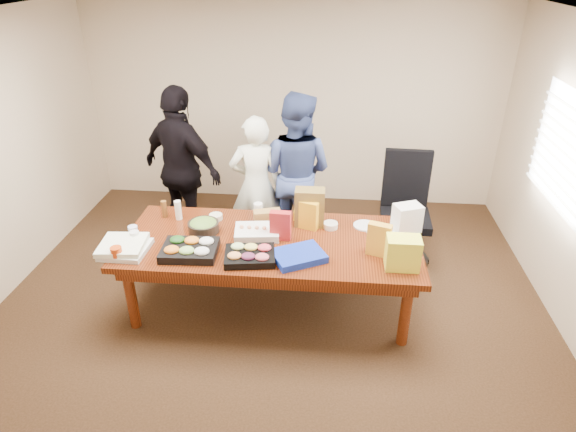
# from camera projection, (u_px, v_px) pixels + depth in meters

# --- Properties ---
(floor) EXTENTS (5.50, 5.00, 0.02)m
(floor) POSITION_uv_depth(u_px,v_px,m) (272.00, 304.00, 4.99)
(floor) COLOR #47301E
(floor) RESTS_ON ground
(ceiling) EXTENTS (5.50, 5.00, 0.02)m
(ceiling) POSITION_uv_depth(u_px,v_px,m) (266.00, 18.00, 3.71)
(ceiling) COLOR white
(ceiling) RESTS_ON wall_back
(wall_back) EXTENTS (5.50, 0.04, 2.70)m
(wall_back) POSITION_uv_depth(u_px,v_px,m) (293.00, 106.00, 6.54)
(wall_back) COLOR beige
(wall_back) RESTS_ON floor
(wall_front) EXTENTS (5.50, 0.04, 2.70)m
(wall_front) POSITION_uv_depth(u_px,v_px,m) (198.00, 415.00, 2.15)
(wall_front) COLOR beige
(wall_front) RESTS_ON floor
(window_panel) EXTENTS (0.03, 1.40, 1.10)m
(window_panel) POSITION_uv_depth(u_px,v_px,m) (566.00, 152.00, 4.58)
(window_panel) COLOR white
(window_panel) RESTS_ON wall_right
(window_blinds) EXTENTS (0.04, 1.36, 1.00)m
(window_blinds) POSITION_uv_depth(u_px,v_px,m) (561.00, 152.00, 4.58)
(window_blinds) COLOR beige
(window_blinds) RESTS_ON wall_right
(conference_table) EXTENTS (2.80, 1.20, 0.75)m
(conference_table) POSITION_uv_depth(u_px,v_px,m) (271.00, 273.00, 4.81)
(conference_table) COLOR #4C1C0F
(conference_table) RESTS_ON floor
(office_chair) EXTENTS (0.65, 0.65, 1.22)m
(office_chair) POSITION_uv_depth(u_px,v_px,m) (406.00, 215.00, 5.38)
(office_chair) COLOR black
(office_chair) RESTS_ON floor
(person_center) EXTENTS (0.65, 0.48, 1.63)m
(person_center) POSITION_uv_depth(u_px,v_px,m) (256.00, 185.00, 5.57)
(person_center) COLOR white
(person_center) RESTS_ON floor
(person_right) EXTENTS (1.08, 0.95, 1.86)m
(person_right) POSITION_uv_depth(u_px,v_px,m) (295.00, 172.00, 5.62)
(person_right) COLOR navy
(person_right) RESTS_ON floor
(person_left) EXTENTS (1.21, 0.96, 1.92)m
(person_left) POSITION_uv_depth(u_px,v_px,m) (183.00, 169.00, 5.62)
(person_left) COLOR black
(person_left) RESTS_ON floor
(veggie_tray) EXTENTS (0.51, 0.41, 0.07)m
(veggie_tray) POSITION_uv_depth(u_px,v_px,m) (190.00, 250.00, 4.41)
(veggie_tray) COLOR black
(veggie_tray) RESTS_ON conference_table
(fruit_tray) EXTENTS (0.48, 0.40, 0.07)m
(fruit_tray) POSITION_uv_depth(u_px,v_px,m) (250.00, 256.00, 4.33)
(fruit_tray) COLOR black
(fruit_tray) RESTS_ON conference_table
(sheet_cake) EXTENTS (0.45, 0.36, 0.07)m
(sheet_cake) POSITION_uv_depth(u_px,v_px,m) (257.00, 232.00, 4.69)
(sheet_cake) COLOR white
(sheet_cake) RESTS_ON conference_table
(salad_bowl) EXTENTS (0.30, 0.30, 0.10)m
(salad_bowl) POSITION_uv_depth(u_px,v_px,m) (204.00, 227.00, 4.76)
(salad_bowl) COLOR black
(salad_bowl) RESTS_ON conference_table
(chip_bag_blue) EXTENTS (0.54, 0.49, 0.07)m
(chip_bag_blue) POSITION_uv_depth(u_px,v_px,m) (299.00, 256.00, 4.33)
(chip_bag_blue) COLOR #122AA2
(chip_bag_blue) RESTS_ON conference_table
(chip_bag_red) EXTENTS (0.20, 0.09, 0.28)m
(chip_bag_red) POSITION_uv_depth(u_px,v_px,m) (280.00, 226.00, 4.59)
(chip_bag_red) COLOR #B32222
(chip_bag_red) RESTS_ON conference_table
(chip_bag_yellow) EXTENTS (0.22, 0.14, 0.31)m
(chip_bag_yellow) POSITION_uv_depth(u_px,v_px,m) (379.00, 240.00, 4.34)
(chip_bag_yellow) COLOR gold
(chip_bag_yellow) RESTS_ON conference_table
(chip_bag_orange) EXTENTS (0.20, 0.14, 0.29)m
(chip_bag_orange) POSITION_uv_depth(u_px,v_px,m) (309.00, 215.00, 4.77)
(chip_bag_orange) COLOR orange
(chip_bag_orange) RESTS_ON conference_table
(mayo_jar) EXTENTS (0.11, 0.11, 0.14)m
(mayo_jar) POSITION_uv_depth(u_px,v_px,m) (258.00, 210.00, 5.04)
(mayo_jar) COLOR white
(mayo_jar) RESTS_ON conference_table
(mustard_bottle) EXTENTS (0.06, 0.06, 0.17)m
(mustard_bottle) POSITION_uv_depth(u_px,v_px,m) (306.00, 219.00, 4.83)
(mustard_bottle) COLOR yellow
(mustard_bottle) RESTS_ON conference_table
(dressing_bottle) EXTENTS (0.07, 0.07, 0.18)m
(dressing_bottle) POSITION_uv_depth(u_px,v_px,m) (164.00, 209.00, 5.00)
(dressing_bottle) COLOR brown
(dressing_bottle) RESTS_ON conference_table
(ranch_bottle) EXTENTS (0.08, 0.08, 0.20)m
(ranch_bottle) POSITION_uv_depth(u_px,v_px,m) (178.00, 210.00, 4.96)
(ranch_bottle) COLOR white
(ranch_bottle) RESTS_ON conference_table
(banana_bunch) EXTENTS (0.27, 0.16, 0.09)m
(banana_bunch) POSITION_uv_depth(u_px,v_px,m) (307.00, 214.00, 5.01)
(banana_bunch) COLOR orange
(banana_bunch) RESTS_ON conference_table
(bread_loaf) EXTENTS (0.29, 0.18, 0.11)m
(bread_loaf) POSITION_uv_depth(u_px,v_px,m) (267.00, 215.00, 4.96)
(bread_loaf) COLOR #A4773A
(bread_loaf) RESTS_ON conference_table
(kraft_bag) EXTENTS (0.29, 0.17, 0.38)m
(kraft_bag) POSITION_uv_depth(u_px,v_px,m) (310.00, 207.00, 4.82)
(kraft_bag) COLOR brown
(kraft_bag) RESTS_ON conference_table
(red_cup) EXTENTS (0.11, 0.11, 0.13)m
(red_cup) POSITION_uv_depth(u_px,v_px,m) (117.00, 254.00, 4.30)
(red_cup) COLOR #BF3B0C
(red_cup) RESTS_ON conference_table
(clear_cup_a) EXTENTS (0.09, 0.09, 0.12)m
(clear_cup_a) POSITION_uv_depth(u_px,v_px,m) (135.00, 237.00, 4.57)
(clear_cup_a) COLOR white
(clear_cup_a) RESTS_ON conference_table
(clear_cup_b) EXTENTS (0.11, 0.11, 0.12)m
(clear_cup_b) POSITION_uv_depth(u_px,v_px,m) (133.00, 232.00, 4.65)
(clear_cup_b) COLOR silver
(clear_cup_b) RESTS_ON conference_table
(pizza_box_lower) EXTENTS (0.40, 0.40, 0.05)m
(pizza_box_lower) POSITION_uv_depth(u_px,v_px,m) (126.00, 249.00, 4.44)
(pizza_box_lower) COLOR silver
(pizza_box_lower) RESTS_ON conference_table
(pizza_box_upper) EXTENTS (0.42, 0.42, 0.05)m
(pizza_box_upper) POSITION_uv_depth(u_px,v_px,m) (122.00, 245.00, 4.43)
(pizza_box_upper) COLOR white
(pizza_box_upper) RESTS_ON pizza_box_lower
(plate_a) EXTENTS (0.33, 0.33, 0.02)m
(plate_a) POSITION_uv_depth(u_px,v_px,m) (380.00, 232.00, 4.76)
(plate_a) COLOR white
(plate_a) RESTS_ON conference_table
(plate_b) EXTENTS (0.23, 0.23, 0.01)m
(plate_b) POSITION_uv_depth(u_px,v_px,m) (365.00, 226.00, 4.87)
(plate_b) COLOR silver
(plate_b) RESTS_ON conference_table
(dip_bowl_a) EXTENTS (0.18, 0.18, 0.06)m
(dip_bowl_a) POSITION_uv_depth(u_px,v_px,m) (330.00, 225.00, 4.83)
(dip_bowl_a) COLOR silver
(dip_bowl_a) RESTS_ON conference_table
(dip_bowl_b) EXTENTS (0.17, 0.17, 0.05)m
(dip_bowl_b) POSITION_uv_depth(u_px,v_px,m) (216.00, 217.00, 4.99)
(dip_bowl_b) COLOR beige
(dip_bowl_b) RESTS_ON conference_table
(grocery_bag_white) EXTENTS (0.30, 0.26, 0.27)m
(grocery_bag_white) POSITION_uv_depth(u_px,v_px,m) (407.00, 218.00, 4.74)
(grocery_bag_white) COLOR white
(grocery_bag_white) RESTS_ON conference_table
(grocery_bag_yellow) EXTENTS (0.29, 0.20, 0.29)m
(grocery_bag_yellow) POSITION_uv_depth(u_px,v_px,m) (403.00, 253.00, 4.17)
(grocery_bag_yellow) COLOR #FAF938
(grocery_bag_yellow) RESTS_ON conference_table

